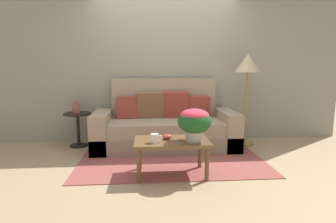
# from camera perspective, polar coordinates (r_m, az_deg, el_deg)

# --- Properties ---
(ground_plane) EXTENTS (14.00, 14.00, 0.00)m
(ground_plane) POSITION_cam_1_polar(r_m,az_deg,el_deg) (3.91, 0.78, -10.18)
(ground_plane) COLOR tan
(wall_back) EXTENTS (6.40, 0.12, 2.98)m
(wall_back) POSITION_cam_1_polar(r_m,az_deg,el_deg) (4.90, -0.50, 11.43)
(wall_back) COLOR gray
(wall_back) RESTS_ON ground
(area_rug) EXTENTS (2.56, 1.87, 0.01)m
(area_rug) POSITION_cam_1_polar(r_m,az_deg,el_deg) (4.08, 0.55, -9.29)
(area_rug) COLOR #994C47
(area_rug) RESTS_ON ground
(couch) EXTENTS (2.28, 0.94, 1.11)m
(couch) POSITION_cam_1_polar(r_m,az_deg,el_deg) (4.50, -0.60, -3.13)
(couch) COLOR gray
(couch) RESTS_ON ground
(coffee_table) EXTENTS (0.89, 0.53, 0.44)m
(coffee_table) POSITION_cam_1_polar(r_m,az_deg,el_deg) (3.29, 0.76, -6.91)
(coffee_table) COLOR brown
(coffee_table) RESTS_ON ground
(side_table) EXTENTS (0.44, 0.44, 0.56)m
(side_table) POSITION_cam_1_polar(r_m,az_deg,el_deg) (4.74, -18.30, -2.35)
(side_table) COLOR black
(side_table) RESTS_ON ground
(floor_lamp) EXTENTS (0.41, 0.41, 1.52)m
(floor_lamp) POSITION_cam_1_polar(r_m,az_deg,el_deg) (4.72, 16.28, 8.62)
(floor_lamp) COLOR olive
(floor_lamp) RESTS_ON ground
(potted_plant) EXTENTS (0.39, 0.39, 0.39)m
(potted_plant) POSITION_cam_1_polar(r_m,az_deg,el_deg) (3.18, 5.55, -2.01)
(potted_plant) COLOR #B7B2A8
(potted_plant) RESTS_ON coffee_table
(coffee_mug) EXTENTS (0.14, 0.09, 0.10)m
(coffee_mug) POSITION_cam_1_polar(r_m,az_deg,el_deg) (3.15, -2.77, -5.60)
(coffee_mug) COLOR white
(coffee_mug) RESTS_ON coffee_table
(snack_bowl) EXTENTS (0.12, 0.12, 0.06)m
(snack_bowl) POSITION_cam_1_polar(r_m,az_deg,el_deg) (3.31, -0.19, -5.22)
(snack_bowl) COLOR #B2382D
(snack_bowl) RESTS_ON coffee_table
(table_vase) EXTENTS (0.12, 0.12, 0.20)m
(table_vase) POSITION_cam_1_polar(r_m,az_deg,el_deg) (4.70, -18.60, 0.74)
(table_vase) COLOR #934C42
(table_vase) RESTS_ON side_table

